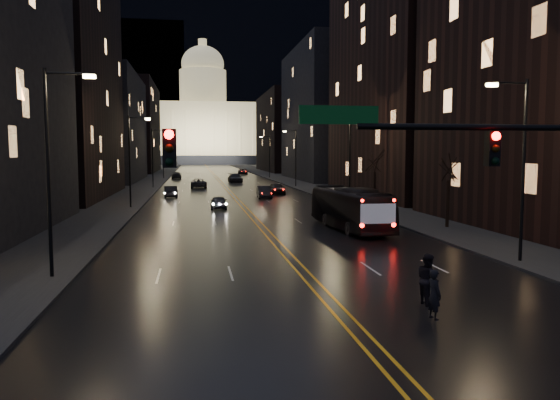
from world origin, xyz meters
name	(u,v)px	position (x,y,z in m)	size (l,w,h in m)	color
ground	(371,347)	(0.00, 0.00, 0.00)	(900.00, 900.00, 0.00)	black
road	(213,173)	(0.00, 130.00, 0.01)	(20.00, 320.00, 0.02)	black
sidewalk_left	(158,173)	(-14.00, 130.00, 0.08)	(8.00, 320.00, 0.16)	black
sidewalk_right	(265,172)	(14.00, 130.00, 0.08)	(8.00, 320.00, 0.16)	black
center_line	(213,173)	(0.00, 130.00, 0.03)	(0.62, 320.00, 0.01)	orange
building_left_mid	(54,80)	(-21.00, 54.00, 14.00)	(12.00, 30.00, 28.00)	black
building_left_far	(106,128)	(-21.00, 92.00, 10.00)	(12.00, 34.00, 20.00)	black
building_left_dist	(133,128)	(-21.00, 140.00, 12.00)	(12.00, 40.00, 24.00)	black
building_right_tall	(407,41)	(21.00, 50.00, 19.00)	(12.00, 30.00, 38.00)	black
building_right_mid	(325,114)	(21.00, 92.00, 13.00)	(12.00, 34.00, 26.00)	black
building_right_dist	(285,133)	(21.00, 140.00, 11.00)	(12.00, 40.00, 22.00)	black
mountain_ridge	(256,69)	(40.00, 380.00, 65.00)	(520.00, 60.00, 130.00)	black
capitol	(203,128)	(0.00, 250.00, 17.15)	(90.00, 50.00, 58.50)	black
streetlamp_right_near	(520,161)	(10.81, 10.00, 5.08)	(2.13, 0.25, 9.00)	black
streetlamp_left_near	(52,162)	(-10.81, 10.00, 5.08)	(2.13, 0.25, 9.00)	black
streetlamp_right_mid	(348,156)	(10.81, 40.00, 5.08)	(2.13, 0.25, 9.00)	black
streetlamp_left_mid	(131,156)	(-10.81, 40.00, 5.08)	(2.13, 0.25, 9.00)	black
streetlamp_right_far	(295,155)	(10.81, 70.00, 5.08)	(2.13, 0.25, 9.00)	black
streetlamp_left_far	(154,155)	(-10.81, 70.00, 5.08)	(2.13, 0.25, 9.00)	black
streetlamp_right_dist	(269,154)	(10.81, 100.00, 5.08)	(2.13, 0.25, 9.00)	black
streetlamp_left_dist	(164,154)	(-10.81, 100.00, 5.08)	(2.13, 0.25, 9.00)	black
tree_right_mid	(449,166)	(13.00, 22.00, 4.53)	(2.40, 2.40, 6.65)	black
tree_right_far	(375,162)	(13.00, 38.00, 4.53)	(2.40, 2.40, 6.65)	black
bus	(350,208)	(6.07, 22.93, 1.50)	(2.53, 10.80, 3.01)	black
oncoming_car_a	(219,202)	(-2.54, 38.26, 0.67)	(1.57, 3.91, 1.33)	black
oncoming_car_b	(171,192)	(-7.69, 52.76, 0.72)	(1.52, 4.35, 1.43)	black
oncoming_car_c	(199,183)	(-4.17, 70.20, 0.73)	(2.41, 5.22, 1.45)	black
oncoming_car_d	(177,175)	(-8.41, 100.21, 0.71)	(2.00, 4.93, 1.43)	black
receding_car_a	(264,192)	(3.38, 49.86, 0.74)	(1.57, 4.51, 1.49)	black
receding_car_b	(277,188)	(5.80, 55.82, 0.77)	(1.83, 4.54, 1.55)	black
receding_car_c	(235,178)	(2.52, 84.55, 0.81)	(2.26, 5.56, 1.61)	black
receding_car_d	(243,172)	(7.11, 120.13, 0.72)	(2.38, 5.16, 1.43)	black
pedestrian_a	(434,294)	(2.87, 2.16, 0.84)	(0.61, 0.40, 1.67)	black
pedestrian_b	(428,279)	(3.40, 3.85, 0.94)	(0.91, 0.50, 1.87)	black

